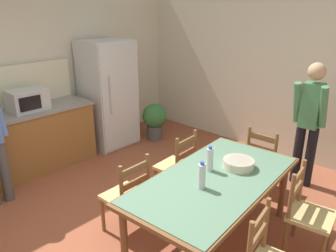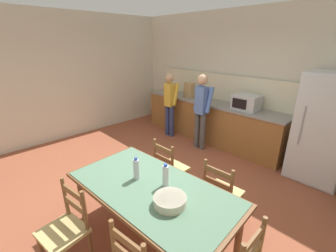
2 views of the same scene
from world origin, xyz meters
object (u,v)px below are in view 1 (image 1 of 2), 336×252
object	(u,v)px
refrigerator	(108,94)
chair_side_near_right	(307,214)
dining_table	(215,184)
person_by_table	(309,119)
chair_head_end	(264,161)
chair_side_far_left	(127,196)
chair_side_far_right	(177,166)
potted_plant	(154,119)
bottle_off_centre	(210,159)
microwave	(27,100)
serving_bowl	(238,163)
bottle_near_centre	(202,176)

from	to	relation	value
refrigerator	chair_side_near_right	world-z (taller)	refrigerator
dining_table	person_by_table	xyz separation A→B (m)	(1.81, -0.20, 0.27)
chair_head_end	chair_side_far_left	bearing A→B (deg)	67.48
chair_side_far_right	potted_plant	xyz separation A→B (m)	(1.21, 1.62, -0.06)
chair_side_near_right	person_by_table	distance (m)	1.52
bottle_off_centre	chair_side_near_right	distance (m)	1.07
chair_side_far_right	potted_plant	world-z (taller)	chair_side_far_right
microwave	serving_bowl	distance (m)	3.06
refrigerator	dining_table	xyz separation A→B (m)	(-0.91, -2.87, -0.23)
serving_bowl	chair_side_far_right	distance (m)	0.94
microwave	dining_table	bearing A→B (deg)	-80.62
bottle_near_centre	chair_side_far_left	bearing A→B (deg)	107.96
dining_table	chair_side_far_right	world-z (taller)	chair_side_far_right
bottle_off_centre	person_by_table	world-z (taller)	person_by_table
microwave	chair_head_end	size ratio (longest dim) A/B	0.55
chair_side_near_right	bottle_near_centre	bearing A→B (deg)	127.09
microwave	chair_side_far_left	distance (m)	2.22
bottle_near_centre	chair_side_far_left	xyz separation A→B (m)	(-0.25, 0.78, -0.43)
microwave	dining_table	xyz separation A→B (m)	(0.48, -2.89, -0.41)
chair_side_near_right	chair_side_far_right	bearing A→B (deg)	86.48
person_by_table	serving_bowl	bearing A→B (deg)	-6.94
chair_side_near_right	dining_table	bearing A→B (deg)	115.31
chair_side_near_right	refrigerator	bearing A→B (deg)	75.86
chair_side_far_right	refrigerator	bearing A→B (deg)	-108.45
chair_side_far_right	chair_head_end	bearing A→B (deg)	136.45
dining_table	chair_side_far_left	distance (m)	0.94
dining_table	chair_head_end	bearing A→B (deg)	4.12
microwave	chair_side_near_right	world-z (taller)	microwave
bottle_near_centre	person_by_table	world-z (taller)	person_by_table
bottle_off_centre	serving_bowl	size ratio (longest dim) A/B	0.84
microwave	chair_side_near_right	bearing A→B (deg)	-75.15
person_by_table	dining_table	bearing A→B (deg)	-7.41
serving_bowl	chair_head_end	xyz separation A→B (m)	(0.92, 0.14, -0.36)
serving_bowl	chair_side_near_right	bearing A→B (deg)	-78.42
serving_bowl	chair_side_far_left	bearing A→B (deg)	135.97
chair_side_far_left	person_by_table	distance (m)	2.55
chair_side_near_right	person_by_table	bearing A→B (deg)	15.35
bottle_near_centre	serving_bowl	size ratio (longest dim) A/B	0.84
chair_side_far_left	chair_side_far_right	bearing A→B (deg)	-176.97
serving_bowl	potted_plant	xyz separation A→B (m)	(1.24, 2.49, -0.41)
chair_side_far_left	potted_plant	xyz separation A→B (m)	(2.08, 1.68, -0.06)
bottle_off_centre	person_by_table	distance (m)	1.76
bottle_off_centre	person_by_table	size ratio (longest dim) A/B	0.16
chair_head_end	bottle_near_centre	bearing A→B (deg)	92.45
dining_table	chair_head_end	size ratio (longest dim) A/B	2.21
serving_bowl	potted_plant	world-z (taller)	serving_bowl
person_by_table	potted_plant	world-z (taller)	person_by_table
bottle_near_centre	chair_side_far_left	world-z (taller)	bottle_near_centre
bottle_near_centre	person_by_table	size ratio (longest dim) A/B	0.16
refrigerator	chair_side_far_right	size ratio (longest dim) A/B	1.99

